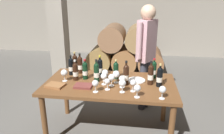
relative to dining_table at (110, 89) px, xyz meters
name	(u,v)px	position (x,y,z in m)	size (l,w,h in m)	color
ground_plane	(110,132)	(0.00, 0.00, -0.67)	(14.00, 14.00, 0.00)	#66635E
cellar_back_wall	(130,10)	(0.00, 4.20, 0.73)	(10.00, 0.24, 2.80)	gray
barrel_stack	(125,50)	(0.00, 2.60, -0.15)	(1.86, 0.90, 1.15)	olive
stone_pillar	(58,23)	(-1.30, 1.60, 0.63)	(0.32, 0.32, 2.60)	gray
dining_table	(110,89)	(0.00, 0.00, 0.00)	(1.70, 0.90, 0.76)	brown
wine_bottle_0	(75,71)	(-0.47, 0.04, 0.21)	(0.07, 0.07, 0.28)	black
wine_bottle_1	(151,74)	(0.52, 0.03, 0.23)	(0.07, 0.07, 0.31)	black
wine_bottle_2	(71,66)	(-0.59, 0.22, 0.22)	(0.07, 0.07, 0.29)	black
wine_bottle_3	(97,72)	(-0.18, 0.02, 0.22)	(0.07, 0.07, 0.31)	black
wine_bottle_4	(160,77)	(0.63, -0.02, 0.22)	(0.07, 0.07, 0.30)	black
wine_bottle_5	(100,68)	(-0.17, 0.19, 0.22)	(0.07, 0.07, 0.31)	black
wine_bottle_6	(75,63)	(-0.57, 0.34, 0.22)	(0.07, 0.07, 0.31)	black
wine_bottle_7	(154,69)	(0.57, 0.26, 0.21)	(0.07, 0.07, 0.28)	black
wine_bottle_8	(85,70)	(-0.35, 0.09, 0.21)	(0.07, 0.07, 0.28)	black
wine_bottle_9	(80,65)	(-0.48, 0.30, 0.22)	(0.07, 0.07, 0.30)	black
wine_bottle_10	(126,75)	(0.21, -0.02, 0.23)	(0.07, 0.07, 0.32)	black
wine_bottle_11	(116,70)	(0.06, 0.16, 0.21)	(0.07, 0.07, 0.27)	black
wine_glass_0	(122,79)	(0.17, -0.11, 0.20)	(0.08, 0.08, 0.16)	white
wine_glass_1	(137,89)	(0.36, -0.36, 0.20)	(0.08, 0.08, 0.15)	white
wine_glass_2	(104,77)	(-0.07, -0.06, 0.20)	(0.08, 0.08, 0.15)	white
wine_glass_3	(116,74)	(0.08, 0.02, 0.21)	(0.09, 0.09, 0.16)	white
wine_glass_4	(105,73)	(-0.07, 0.06, 0.20)	(0.08, 0.08, 0.16)	white
wine_glass_5	(122,83)	(0.18, -0.25, 0.20)	(0.09, 0.09, 0.16)	white
wine_glass_6	(64,73)	(-0.61, -0.03, 0.21)	(0.09, 0.09, 0.16)	white
wine_glass_7	(95,84)	(-0.13, -0.29, 0.20)	(0.08, 0.08, 0.15)	white
wine_glass_8	(112,78)	(0.03, -0.09, 0.20)	(0.08, 0.08, 0.16)	white
wine_glass_9	(107,82)	(0.00, -0.21, 0.19)	(0.07, 0.07, 0.14)	white
wine_glass_10	(163,90)	(0.64, -0.35, 0.20)	(0.08, 0.08, 0.15)	white
wine_glass_11	(133,83)	(0.31, -0.21, 0.20)	(0.08, 0.08, 0.15)	white
tasting_notebook	(55,85)	(-0.66, -0.20, 0.11)	(0.22, 0.16, 0.03)	#936038
leather_ledger	(83,86)	(-0.31, -0.17, 0.11)	(0.22, 0.16, 0.03)	brown
serving_plate	(136,80)	(0.34, 0.12, 0.10)	(0.24, 0.24, 0.01)	white
sommelier_presenting	(146,49)	(0.47, 0.75, 0.37)	(0.32, 0.43, 1.72)	#383842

